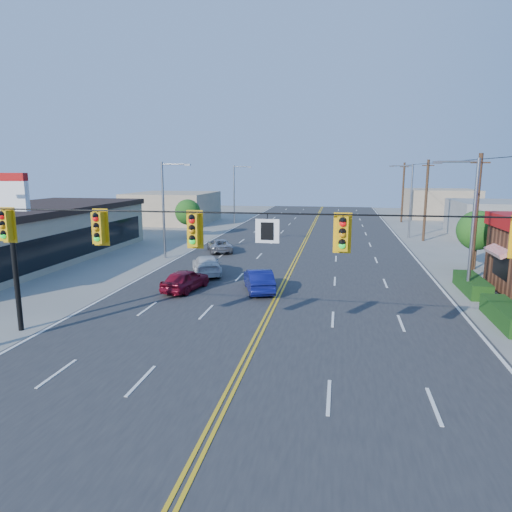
% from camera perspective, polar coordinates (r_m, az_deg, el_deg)
% --- Properties ---
extents(ground, '(160.00, 160.00, 0.00)m').
position_cam_1_polar(ground, '(16.07, -3.08, -16.40)').
color(ground, gray).
rests_on(ground, ground).
extents(road, '(20.00, 120.00, 0.06)m').
position_cam_1_polar(road, '(34.85, 4.55, -1.43)').
color(road, '#2D2D30').
rests_on(road, ground).
extents(signal_span, '(24.32, 0.34, 9.00)m').
position_cam_1_polar(signal_span, '(14.55, -3.73, 1.05)').
color(signal_span, '#47301E').
rests_on(signal_span, ground).
extents(strip_mall, '(10.40, 26.40, 4.40)m').
position_cam_1_polar(strip_mall, '(41.09, -27.94, 2.34)').
color(strip_mall, tan).
rests_on(strip_mall, ground).
extents(pizza_hut_sign, '(1.90, 0.30, 6.85)m').
position_cam_1_polar(pizza_hut_sign, '(23.07, -28.36, 4.09)').
color(pizza_hut_sign, black).
rests_on(pizza_hut_sign, ground).
extents(streetlight_se, '(2.55, 0.25, 8.00)m').
position_cam_1_polar(streetlight_se, '(29.01, 25.16, 4.12)').
color(streetlight_se, gray).
rests_on(streetlight_se, ground).
extents(streetlight_ne, '(2.55, 0.25, 8.00)m').
position_cam_1_polar(streetlight_ne, '(52.51, 18.59, 7.06)').
color(streetlight_ne, gray).
rests_on(streetlight_ne, ground).
extents(streetlight_sw, '(2.55, 0.25, 8.00)m').
position_cam_1_polar(streetlight_sw, '(38.71, -11.23, 6.32)').
color(streetlight_sw, gray).
rests_on(streetlight_sw, ground).
extents(streetlight_nw, '(2.55, 0.25, 8.00)m').
position_cam_1_polar(streetlight_nw, '(63.58, -2.57, 8.13)').
color(streetlight_nw, gray).
rests_on(streetlight_nw, ground).
extents(utility_pole_near, '(0.28, 0.28, 8.40)m').
position_cam_1_polar(utility_pole_near, '(33.25, 25.75, 4.24)').
color(utility_pole_near, '#47301E').
rests_on(utility_pole_near, ground).
extents(utility_pole_mid, '(0.28, 0.28, 8.40)m').
position_cam_1_polar(utility_pole_mid, '(50.78, 20.46, 6.48)').
color(utility_pole_mid, '#47301E').
rests_on(utility_pole_mid, ground).
extents(utility_pole_far, '(0.28, 0.28, 8.40)m').
position_cam_1_polar(utility_pole_far, '(68.55, 17.89, 7.55)').
color(utility_pole_far, '#47301E').
rests_on(utility_pole_far, ground).
extents(tree_kfc_rear, '(2.94, 2.94, 4.41)m').
position_cam_1_polar(tree_kfc_rear, '(37.57, 25.93, 2.90)').
color(tree_kfc_rear, '#47301E').
rests_on(tree_kfc_rear, ground).
extents(tree_west, '(2.80, 2.80, 4.20)m').
position_cam_1_polar(tree_west, '(50.84, -8.53, 5.44)').
color(tree_west, '#47301E').
rests_on(tree_west, ground).
extents(bld_east_mid, '(12.00, 10.00, 4.00)m').
position_cam_1_polar(bld_east_mid, '(57.28, 29.34, 3.98)').
color(bld_east_mid, gray).
rests_on(bld_east_mid, ground).
extents(bld_west_far, '(11.00, 12.00, 4.20)m').
position_cam_1_polar(bld_west_far, '(66.38, -10.37, 5.98)').
color(bld_west_far, tan).
rests_on(bld_west_far, ground).
extents(bld_east_far, '(10.00, 10.00, 4.40)m').
position_cam_1_polar(bld_east_far, '(77.67, 22.05, 6.11)').
color(bld_east_far, tan).
rests_on(bld_east_far, ground).
extents(car_magenta, '(2.31, 4.15, 1.33)m').
position_cam_1_polar(car_magenta, '(28.26, -8.82, -3.07)').
color(car_magenta, maroon).
rests_on(car_magenta, ground).
extents(car_blue, '(2.65, 4.43, 1.38)m').
position_cam_1_polar(car_blue, '(27.75, 0.36, -3.14)').
color(car_blue, navy).
rests_on(car_blue, ground).
extents(car_white, '(3.38, 4.95, 1.33)m').
position_cam_1_polar(car_white, '(32.47, -6.20, -1.21)').
color(car_white, silver).
rests_on(car_white, ground).
extents(car_silver, '(3.40, 4.66, 1.18)m').
position_cam_1_polar(car_silver, '(41.33, -4.59, 1.27)').
color(car_silver, '#9E9DA2').
rests_on(car_silver, ground).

